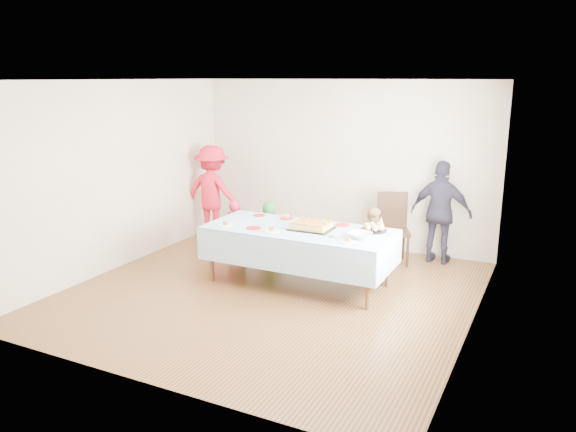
% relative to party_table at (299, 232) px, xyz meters
% --- Properties ---
extents(ground, '(5.00, 5.00, 0.00)m').
position_rel_party_table_xyz_m(ground, '(-0.18, -0.44, -0.72)').
color(ground, '#4D2B16').
rests_on(ground, ground).
extents(room_walls, '(5.04, 5.04, 2.72)m').
position_rel_party_table_xyz_m(room_walls, '(-0.13, -0.43, 1.05)').
color(room_walls, '#BCB199').
rests_on(room_walls, ground).
extents(party_table, '(2.50, 1.10, 0.78)m').
position_rel_party_table_xyz_m(party_table, '(0.00, 0.00, 0.00)').
color(party_table, '#52331C').
rests_on(party_table, ground).
extents(birthday_cake, '(0.55, 0.42, 0.10)m').
position_rel_party_table_xyz_m(birthday_cake, '(0.17, 0.03, 0.10)').
color(birthday_cake, black).
rests_on(birthday_cake, party_table).
extents(rolls_tray, '(0.34, 0.34, 0.10)m').
position_rel_party_table_xyz_m(rolls_tray, '(0.93, 0.30, 0.10)').
color(rolls_tray, black).
rests_on(rolls_tray, party_table).
extents(punch_bowl, '(0.30, 0.30, 0.07)m').
position_rel_party_table_xyz_m(punch_bowl, '(0.88, -0.09, 0.09)').
color(punch_bowl, silver).
rests_on(punch_bowl, party_table).
extents(party_hat, '(0.11, 0.11, 0.19)m').
position_rel_party_table_xyz_m(party_hat, '(1.01, 0.39, 0.15)').
color(party_hat, white).
rests_on(party_hat, party_table).
extents(fork_pile, '(0.24, 0.18, 0.07)m').
position_rel_party_table_xyz_m(fork_pile, '(0.61, -0.19, 0.09)').
color(fork_pile, white).
rests_on(fork_pile, party_table).
extents(plate_red_far_a, '(0.17, 0.17, 0.01)m').
position_rel_party_table_xyz_m(plate_red_far_a, '(-0.81, 0.37, 0.06)').
color(plate_red_far_a, red).
rests_on(plate_red_far_a, party_table).
extents(plate_red_far_b, '(0.20, 0.20, 0.01)m').
position_rel_party_table_xyz_m(plate_red_far_b, '(-0.38, 0.40, 0.06)').
color(plate_red_far_b, red).
rests_on(plate_red_far_b, party_table).
extents(plate_red_far_c, '(0.20, 0.20, 0.01)m').
position_rel_party_table_xyz_m(plate_red_far_c, '(0.11, 0.34, 0.06)').
color(plate_red_far_c, red).
rests_on(plate_red_far_c, party_table).
extents(plate_red_far_d, '(0.19, 0.19, 0.01)m').
position_rel_party_table_xyz_m(plate_red_far_d, '(0.46, 0.40, 0.06)').
color(plate_red_far_d, red).
rests_on(plate_red_far_d, party_table).
extents(plate_red_near, '(0.20, 0.20, 0.01)m').
position_rel_party_table_xyz_m(plate_red_near, '(-0.53, -0.27, 0.06)').
color(plate_red_near, red).
rests_on(plate_red_near, party_table).
extents(plate_white_left, '(0.21, 0.21, 0.01)m').
position_rel_party_table_xyz_m(plate_white_left, '(-0.95, -0.32, 0.06)').
color(plate_white_left, white).
rests_on(plate_white_left, party_table).
extents(plate_white_mid, '(0.21, 0.21, 0.01)m').
position_rel_party_table_xyz_m(plate_white_mid, '(-0.25, -0.30, 0.06)').
color(plate_white_mid, white).
rests_on(plate_white_mid, party_table).
extents(plate_white_right, '(0.20, 0.20, 0.01)m').
position_rel_party_table_xyz_m(plate_white_right, '(0.81, -0.31, 0.06)').
color(plate_white_right, white).
rests_on(plate_white_right, party_table).
extents(dining_chair, '(0.60, 0.60, 1.05)m').
position_rel_party_table_xyz_m(dining_chair, '(0.86, 1.50, -0.14)').
color(dining_chair, black).
rests_on(dining_chair, ground).
extents(toddler_left, '(0.35, 0.25, 0.92)m').
position_rel_party_table_xyz_m(toddler_left, '(-1.36, 0.58, -0.27)').
color(toddler_left, '#BF1744').
rests_on(toddler_left, ground).
extents(toddler_mid, '(0.51, 0.44, 0.89)m').
position_rel_party_table_xyz_m(toddler_mid, '(-0.90, 0.85, -0.28)').
color(toddler_mid, '#297A28').
rests_on(toddler_mid, ground).
extents(toddler_right, '(0.47, 0.37, 0.94)m').
position_rel_party_table_xyz_m(toddler_right, '(0.71, 0.96, -0.25)').
color(toddler_right, tan).
rests_on(toddler_right, ground).
extents(adult_left, '(1.06, 0.62, 1.61)m').
position_rel_party_table_xyz_m(adult_left, '(-2.28, 1.37, 0.08)').
color(adult_left, red).
rests_on(adult_left, ground).
extents(adult_right, '(0.93, 0.44, 1.55)m').
position_rel_party_table_xyz_m(adult_right, '(1.51, 1.76, 0.05)').
color(adult_right, '#2B2938').
rests_on(adult_right, ground).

